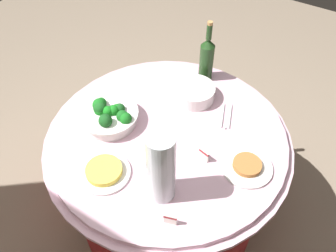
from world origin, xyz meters
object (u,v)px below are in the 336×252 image
at_px(serving_tongs, 226,117).
at_px(label_placard_mid, 170,219).
at_px(plate_stack, 194,93).
at_px(label_placard_front, 204,154).
at_px(decorative_fruit_vase, 161,170).
at_px(food_plate_fried_egg, 104,172).
at_px(broccoli_bowl, 109,115).
at_px(food_plate_peanuts, 247,166).
at_px(wine_bottle, 207,58).

bearing_deg(serving_tongs, label_placard_mid, 95.64).
relative_size(plate_stack, label_placard_front, 3.82).
bearing_deg(decorative_fruit_vase, food_plate_fried_egg, 11.44).
xyz_separation_m(broccoli_bowl, food_plate_fried_egg, (-0.17, 0.25, -0.03)).
height_order(broccoli_bowl, label_placard_front, broccoli_bowl).
bearing_deg(food_plate_peanuts, wine_bottle, -45.42).
xyz_separation_m(decorative_fruit_vase, label_placard_mid, (-0.10, 0.10, -0.12)).
height_order(decorative_fruit_vase, serving_tongs, decorative_fruit_vase).
bearing_deg(food_plate_peanuts, decorative_fruit_vase, 50.49).
bearing_deg(food_plate_peanuts, serving_tongs, -48.06).
distance_m(broccoli_bowl, wine_bottle, 0.59).
bearing_deg(food_plate_fried_egg, decorative_fruit_vase, -168.56).
relative_size(broccoli_bowl, food_plate_fried_egg, 1.27).
bearing_deg(food_plate_fried_egg, serving_tongs, -117.19).
bearing_deg(wine_bottle, decorative_fruit_vase, 104.68).
relative_size(broccoli_bowl, serving_tongs, 1.69).
xyz_separation_m(serving_tongs, label_placard_mid, (-0.06, 0.61, 0.03)).
height_order(plate_stack, food_plate_fried_egg, plate_stack).
bearing_deg(decorative_fruit_vase, broccoli_bowl, -25.28).
bearing_deg(serving_tongs, food_plate_fried_egg, 62.81).
xyz_separation_m(broccoli_bowl, decorative_fruit_vase, (-0.42, 0.20, 0.11)).
xyz_separation_m(decorative_fruit_vase, serving_tongs, (-0.04, -0.52, -0.15)).
xyz_separation_m(plate_stack, food_plate_fried_egg, (0.09, 0.61, -0.02)).
distance_m(broccoli_bowl, serving_tongs, 0.56).
distance_m(wine_bottle, decorative_fruit_vase, 0.76).
distance_m(decorative_fruit_vase, label_placard_front, 0.28).
relative_size(food_plate_peanuts, label_placard_front, 4.00).
height_order(broccoli_bowl, food_plate_fried_egg, broccoli_bowl).
bearing_deg(label_placard_mid, serving_tongs, -84.36).
height_order(plate_stack, wine_bottle, wine_bottle).
xyz_separation_m(plate_stack, serving_tongs, (-0.20, 0.04, -0.03)).
bearing_deg(food_plate_fried_egg, plate_stack, -98.29).
xyz_separation_m(broccoli_bowl, food_plate_peanuts, (-0.66, -0.09, -0.03)).
height_order(plate_stack, label_placard_mid, plate_stack).
height_order(food_plate_fried_egg, label_placard_mid, label_placard_mid).
bearing_deg(food_plate_fried_egg, label_placard_mid, 172.67).
distance_m(broccoli_bowl, decorative_fruit_vase, 0.48).
distance_m(serving_tongs, food_plate_peanuts, 0.30).
bearing_deg(food_plate_fried_egg, food_plate_peanuts, -145.14).
bearing_deg(decorative_fruit_vase, serving_tongs, -94.40).
bearing_deg(broccoli_bowl, food_plate_fried_egg, 123.94).
relative_size(plate_stack, label_placard_mid, 3.82).
xyz_separation_m(serving_tongs, food_plate_peanuts, (-0.20, 0.22, 0.01)).
height_order(wine_bottle, serving_tongs, wine_bottle).
relative_size(wine_bottle, food_plate_peanuts, 1.53).
distance_m(decorative_fruit_vase, label_placard_mid, 0.19).
relative_size(broccoli_bowl, label_placard_mid, 5.09).
relative_size(food_plate_peanuts, label_placard_mid, 4.00).
bearing_deg(plate_stack, food_plate_peanuts, 146.84).
relative_size(label_placard_front, label_placard_mid, 1.00).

